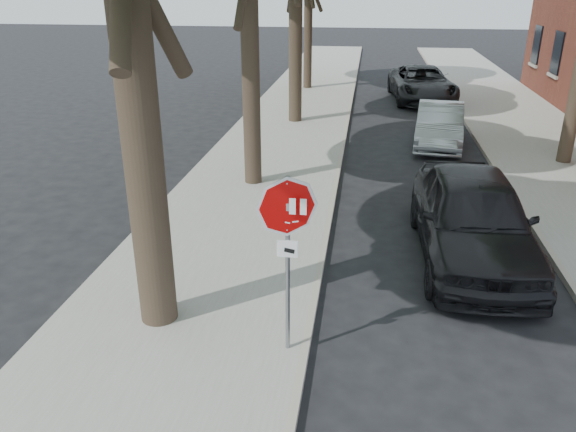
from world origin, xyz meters
name	(u,v)px	position (x,y,z in m)	size (l,w,h in m)	color
ground	(336,358)	(0.00, 0.00, 0.00)	(120.00, 120.00, 0.00)	black
sidewalk_left	(285,135)	(-2.50, 12.00, 0.06)	(4.00, 55.00, 0.12)	gray
sidewalk_right	(544,145)	(6.00, 12.00, 0.06)	(4.00, 55.00, 0.12)	gray
curb_left	(344,137)	(-0.45, 12.00, 0.07)	(0.12, 55.00, 0.13)	#9E9384
curb_right	(478,142)	(3.95, 12.00, 0.07)	(0.12, 55.00, 0.13)	#9E9384
stop_sign	(287,233)	(-0.70, -0.03, 1.95)	(0.76, 0.34, 2.61)	gray
car_a	(473,217)	(2.35, 3.53, 0.85)	(2.02, 5.01, 1.71)	black
car_b	(439,125)	(2.60, 11.68, 0.67)	(1.42, 4.06, 1.34)	#989B9F
car_d	(422,84)	(2.60, 19.04, 0.75)	(2.49, 5.39, 1.50)	black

